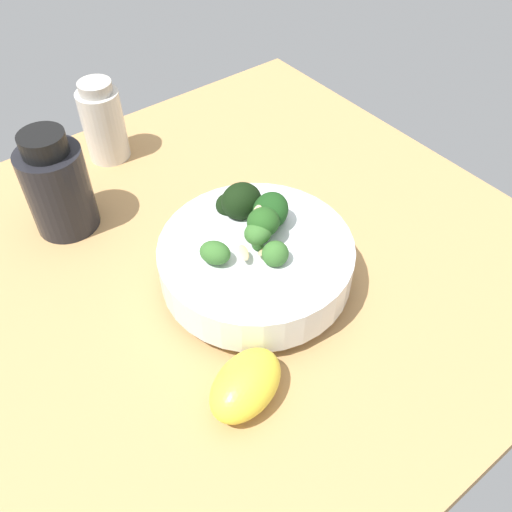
{
  "coord_description": "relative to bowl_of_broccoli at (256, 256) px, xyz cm",
  "views": [
    {
      "loc": [
        -23.98,
        -34.61,
        43.37
      ],
      "look_at": [
        -1.1,
        -4.96,
        4.0
      ],
      "focal_mm": 38.55,
      "sensor_mm": 36.0,
      "label": 1
    }
  ],
  "objects": [
    {
      "name": "bottle_tall",
      "position": [
        -11.7,
        20.08,
        1.78
      ],
      "size": [
        7.03,
        7.03,
        12.13
      ],
      "color": "black",
      "rests_on": "ground_plane"
    },
    {
      "name": "ground_plane",
      "position": [
        0.94,
        4.7,
        -5.28
      ],
      "size": [
        63.52,
        63.52,
        3.06
      ],
      "primitive_type": "cube",
      "color": "tan"
    },
    {
      "name": "bottle_short",
      "position": [
        -1.81,
        29.08,
        1.26
      ],
      "size": [
        5.26,
        5.26,
        10.51
      ],
      "color": "beige",
      "rests_on": "ground_plane"
    },
    {
      "name": "lemon_wedge",
      "position": [
        -8.95,
        -10.21,
        -1.7
      ],
      "size": [
        8.93,
        7.21,
        4.09
      ],
      "primitive_type": "ellipsoid",
      "rotation": [
        0.0,
        0.0,
        3.45
      ],
      "color": "yellow",
      "rests_on": "ground_plane"
    },
    {
      "name": "bowl_of_broccoli",
      "position": [
        0.0,
        0.0,
        0.0
      ],
      "size": [
        19.3,
        19.3,
        9.78
      ],
      "color": "white",
      "rests_on": "ground_plane"
    }
  ]
}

